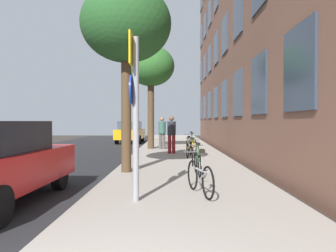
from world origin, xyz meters
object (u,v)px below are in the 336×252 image
(tree_near, at_px, (126,25))
(bicycle_1, at_px, (198,163))
(sign_post, at_px, (134,103))
(car_1, at_px, (130,132))
(tree_far, at_px, (151,68))
(traffic_light, at_px, (152,112))
(pedestrian_1, at_px, (162,131))
(pedestrian_0, at_px, (172,132))
(bicycle_0, at_px, (200,177))
(bicycle_4, at_px, (191,144))
(bicycle_2, at_px, (192,154))
(bicycle_3, at_px, (189,149))
(bicycle_5, at_px, (191,141))

(tree_near, bearing_deg, bicycle_1, -15.94)
(sign_post, bearing_deg, car_1, 97.25)
(tree_far, relative_size, bicycle_1, 3.52)
(traffic_light, xyz_separation_m, pedestrian_1, (1.02, -8.27, -1.27))
(traffic_light, relative_size, car_1, 0.79)
(pedestrian_0, bearing_deg, bicycle_1, -83.48)
(sign_post, height_order, bicycle_0, sign_post)
(sign_post, bearing_deg, tree_near, 100.11)
(tree_far, bearing_deg, bicycle_1, -78.37)
(bicycle_4, relative_size, pedestrian_1, 0.94)
(sign_post, xyz_separation_m, bicycle_2, (1.45, 5.36, -1.48))
(pedestrian_1, bearing_deg, car_1, 111.10)
(traffic_light, xyz_separation_m, bicycle_3, (2.28, -12.22, -1.92))
(tree_near, height_order, pedestrian_1, tree_near)
(bicycle_0, distance_m, car_1, 18.13)
(traffic_light, distance_m, pedestrian_1, 8.43)
(car_1, bearing_deg, bicycle_0, -78.49)
(bicycle_0, bearing_deg, bicycle_5, 87.20)
(bicycle_1, bearing_deg, sign_post, -115.84)
(bicycle_3, bearing_deg, sign_post, -100.76)
(tree_near, relative_size, tree_far, 0.98)
(tree_near, height_order, bicycle_1, tree_near)
(sign_post, height_order, bicycle_5, sign_post)
(sign_post, bearing_deg, bicycle_1, 64.16)
(sign_post, xyz_separation_m, pedestrian_1, (0.22, 11.71, -0.85))
(pedestrian_1, bearing_deg, sign_post, -91.06)
(bicycle_1, xyz_separation_m, pedestrian_0, (-0.71, 6.18, 0.65))
(bicycle_2, height_order, bicycle_4, bicycle_4)
(bicycle_0, bearing_deg, sign_post, -156.30)
(bicycle_3, height_order, pedestrian_1, pedestrian_1)
(sign_post, xyz_separation_m, tree_far, (-0.40, 11.89, 2.61))
(bicycle_3, height_order, pedestrian_0, pedestrian_0)
(bicycle_4, bearing_deg, bicycle_3, -95.61)
(bicycle_1, distance_m, bicycle_2, 2.40)
(bicycle_3, relative_size, car_1, 0.39)
(bicycle_2, bearing_deg, car_1, 106.27)
(pedestrian_0, relative_size, car_1, 0.42)
(bicycle_5, bearing_deg, tree_near, -105.53)
(sign_post, xyz_separation_m, traffic_light, (-0.80, 19.98, 0.43))
(bicycle_3, height_order, bicycle_5, bicycle_5)
(sign_post, distance_m, tree_far, 12.17)
(pedestrian_1, height_order, car_1, pedestrian_1)
(car_1, bearing_deg, pedestrian_0, -71.56)
(tree_far, distance_m, car_1, 7.69)
(tree_far, relative_size, bicycle_5, 3.38)
(tree_near, bearing_deg, bicycle_0, -57.34)
(tree_near, relative_size, pedestrian_1, 3.17)
(traffic_light, distance_m, bicycle_5, 8.11)
(tree_far, relative_size, bicycle_2, 3.29)
(pedestrian_1, bearing_deg, traffic_light, 97.03)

